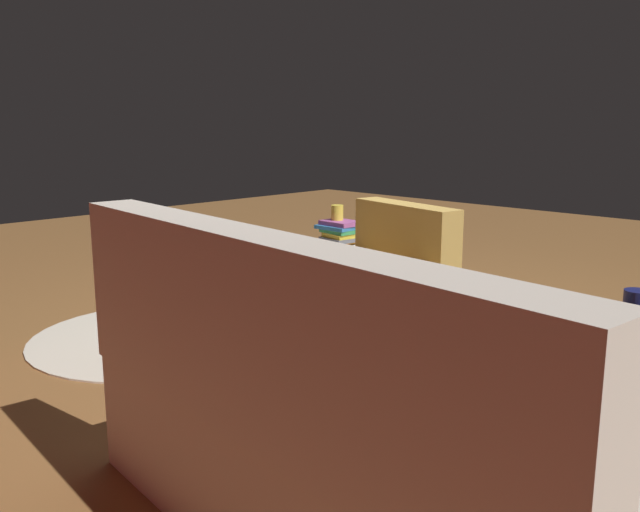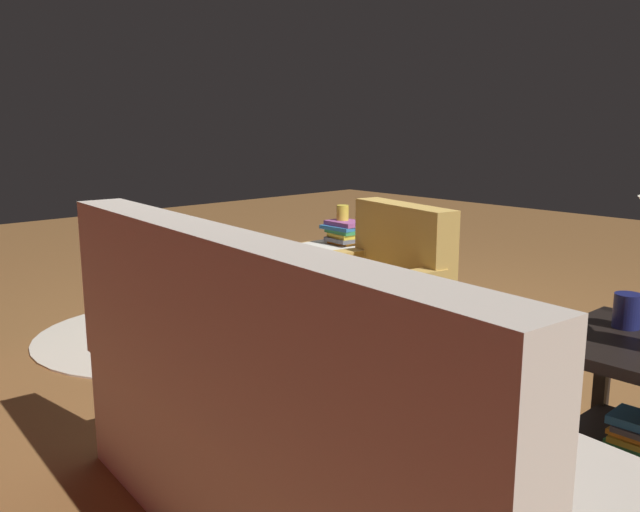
{
  "view_description": "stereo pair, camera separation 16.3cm",
  "coord_description": "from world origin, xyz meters",
  "px_view_note": "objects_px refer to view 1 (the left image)",
  "views": [
    {
      "loc": [
        -2.65,
        3.03,
        1.29
      ],
      "look_at": [
        -0.1,
        0.44,
        0.55
      ],
      "focal_mm": 37.96,
      "sensor_mm": 36.0,
      "label": 1
    },
    {
      "loc": [
        -2.76,
        2.91,
        1.29
      ],
      "look_at": [
        -0.1,
        0.44,
        0.55
      ],
      "focal_mm": 37.96,
      "sensor_mm": 36.0,
      "label": 2
    }
  ],
  "objects_px": {
    "laptop_desk": "(214,283)",
    "ottoman": "(300,254)",
    "couch": "(345,446)",
    "pet_bowl_teal": "(140,265)",
    "small_vase": "(636,307)",
    "laptop": "(207,265)",
    "wicker_hamper": "(339,279)",
    "armchair": "(370,308)",
    "book_stack_hamper": "(340,232)",
    "yellow_mug": "(337,213)",
    "tv_remote": "(336,239)",
    "pet_bowl_steel": "(169,269)"
  },
  "relations": [
    {
      "from": "ottoman",
      "to": "pet_bowl_teal",
      "type": "relative_size",
      "value": 2.0
    },
    {
      "from": "couch",
      "to": "pet_bowl_teal",
      "type": "xyz_separation_m",
      "value": [
        3.95,
        -1.65,
        -0.3
      ]
    },
    {
      "from": "wicker_hamper",
      "to": "pet_bowl_steel",
      "type": "relative_size",
      "value": 2.4
    },
    {
      "from": "laptop",
      "to": "pet_bowl_steel",
      "type": "height_order",
      "value": "laptop"
    },
    {
      "from": "couch",
      "to": "ottoman",
      "type": "distance_m",
      "value": 3.0
    },
    {
      "from": "couch",
      "to": "armchair",
      "type": "relative_size",
      "value": 2.27
    },
    {
      "from": "laptop_desk",
      "to": "pet_bowl_teal",
      "type": "xyz_separation_m",
      "value": [
        2.32,
        -0.92,
        -0.4
      ]
    },
    {
      "from": "yellow_mug",
      "to": "pet_bowl_teal",
      "type": "distance_m",
      "value": 2.3
    },
    {
      "from": "yellow_mug",
      "to": "tv_remote",
      "type": "xyz_separation_m",
      "value": [
        0.06,
        -0.06,
        -0.19
      ]
    },
    {
      "from": "armchair",
      "to": "ottoman",
      "type": "distance_m",
      "value": 1.66
    },
    {
      "from": "couch",
      "to": "pet_bowl_steel",
      "type": "distance_m",
      "value": 4.02
    },
    {
      "from": "laptop_desk",
      "to": "ottoman",
      "type": "height_order",
      "value": "laptop_desk"
    },
    {
      "from": "couch",
      "to": "yellow_mug",
      "type": "bearing_deg",
      "value": -46.42
    },
    {
      "from": "couch",
      "to": "laptop_desk",
      "type": "distance_m",
      "value": 1.79
    },
    {
      "from": "tv_remote",
      "to": "ottoman",
      "type": "bearing_deg",
      "value": 12.21
    },
    {
      "from": "laptop",
      "to": "armchair",
      "type": "bearing_deg",
      "value": -152.07
    },
    {
      "from": "couch",
      "to": "laptop_desk",
      "type": "bearing_deg",
      "value": -24.27
    },
    {
      "from": "laptop",
      "to": "ottoman",
      "type": "height_order",
      "value": "laptop"
    },
    {
      "from": "pet_bowl_steel",
      "to": "pet_bowl_teal",
      "type": "bearing_deg",
      "value": 14.03
    },
    {
      "from": "laptop",
      "to": "ottoman",
      "type": "relative_size",
      "value": 0.82
    },
    {
      "from": "laptop",
      "to": "pet_bowl_teal",
      "type": "height_order",
      "value": "laptop"
    },
    {
      "from": "couch",
      "to": "yellow_mug",
      "type": "xyz_separation_m",
      "value": [
        1.75,
        -1.84,
        0.36
      ]
    },
    {
      "from": "small_vase",
      "to": "yellow_mug",
      "type": "height_order",
      "value": "yellow_mug"
    },
    {
      "from": "laptop",
      "to": "wicker_hamper",
      "type": "xyz_separation_m",
      "value": [
        0.09,
        -1.13,
        -0.29
      ]
    },
    {
      "from": "armchair",
      "to": "small_vase",
      "type": "relative_size",
      "value": 6.94
    },
    {
      "from": "couch",
      "to": "pet_bowl_steel",
      "type": "height_order",
      "value": "couch"
    },
    {
      "from": "small_vase",
      "to": "tv_remote",
      "type": "distance_m",
      "value": 2.36
    },
    {
      "from": "small_vase",
      "to": "pet_bowl_teal",
      "type": "xyz_separation_m",
      "value": [
        4.36,
        -0.52,
        -0.59
      ]
    },
    {
      "from": "small_vase",
      "to": "laptop_desk",
      "type": "xyz_separation_m",
      "value": [
        2.04,
        0.4,
        -0.19
      ]
    },
    {
      "from": "armchair",
      "to": "tv_remote",
      "type": "height_order",
      "value": "armchair"
    },
    {
      "from": "wicker_hamper",
      "to": "pet_bowl_steel",
      "type": "height_order",
      "value": "wicker_hamper"
    },
    {
      "from": "couch",
      "to": "ottoman",
      "type": "bearing_deg",
      "value": -41.36
    },
    {
      "from": "laptop",
      "to": "ottoman",
      "type": "bearing_deg",
      "value": -64.27
    },
    {
      "from": "wicker_hamper",
      "to": "yellow_mug",
      "type": "distance_m",
      "value": 0.44
    },
    {
      "from": "laptop_desk",
      "to": "pet_bowl_steel",
      "type": "bearing_deg",
      "value": -26.69
    },
    {
      "from": "ottoman",
      "to": "pet_bowl_teal",
      "type": "height_order",
      "value": "ottoman"
    },
    {
      "from": "armchair",
      "to": "laptop",
      "type": "relative_size",
      "value": 2.64
    },
    {
      "from": "book_stack_hamper",
      "to": "yellow_mug",
      "type": "relative_size",
      "value": 2.59
    },
    {
      "from": "armchair",
      "to": "pet_bowl_teal",
      "type": "relative_size",
      "value": 4.35
    },
    {
      "from": "tv_remote",
      "to": "ottoman",
      "type": "xyz_separation_m",
      "value": [
        0.43,
        -0.08,
        -0.18
      ]
    },
    {
      "from": "small_vase",
      "to": "wicker_hamper",
      "type": "bearing_deg",
      "value": -17.96
    },
    {
      "from": "tv_remote",
      "to": "pet_bowl_teal",
      "type": "height_order",
      "value": "tv_remote"
    },
    {
      "from": "couch",
      "to": "yellow_mug",
      "type": "height_order",
      "value": "couch"
    },
    {
      "from": "laptop_desk",
      "to": "armchair",
      "type": "bearing_deg",
      "value": -154.43
    },
    {
      "from": "wicker_hamper",
      "to": "book_stack_hamper",
      "type": "distance_m",
      "value": 0.32
    },
    {
      "from": "tv_remote",
      "to": "couch",
      "type": "bearing_deg",
      "value": 156.1
    },
    {
      "from": "pet_bowl_teal",
      "to": "laptop_desk",
      "type": "bearing_deg",
      "value": 158.44
    },
    {
      "from": "couch",
      "to": "small_vase",
      "type": "distance_m",
      "value": 1.24
    },
    {
      "from": "couch",
      "to": "book_stack_hamper",
      "type": "height_order",
      "value": "couch"
    },
    {
      "from": "book_stack_hamper",
      "to": "yellow_mug",
      "type": "bearing_deg",
      "value": -23.67
    }
  ]
}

